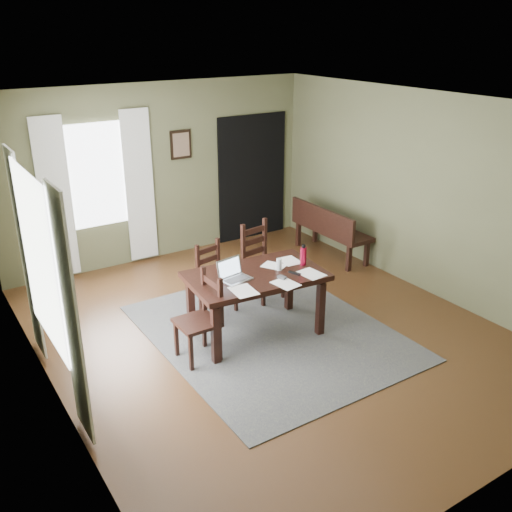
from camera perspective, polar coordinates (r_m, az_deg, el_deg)
ground at (r=6.99m, az=1.35°, el=-7.67°), size 5.00×6.00×0.01m
room_shell at (r=6.28m, az=1.50°, el=6.76°), size 5.02×6.02×2.71m
rug at (r=6.98m, az=1.35°, el=-7.59°), size 2.60×3.20×0.01m
dining_table at (r=6.64m, az=-0.05°, el=-2.53°), size 1.65×1.08×0.78m
chair_end at (r=6.29m, az=-5.49°, el=-6.24°), size 0.44×0.44×0.99m
chair_back_left at (r=7.31m, az=-4.10°, el=-2.28°), size 0.47×0.48×0.91m
chair_back_right at (r=7.64m, az=0.54°, el=-0.60°), size 0.52×0.52×1.04m
bench at (r=9.07m, az=7.24°, el=2.90°), size 0.47×1.48×0.83m
laptop at (r=6.45m, az=-2.31°, el=-1.82°), size 0.37×0.32×0.23m
computer_mouse at (r=6.47m, az=2.60°, el=-2.16°), size 0.08×0.11×0.03m
tv_remote at (r=6.61m, az=3.87°, el=-1.70°), size 0.09×0.16×0.02m
drinking_glass at (r=6.67m, az=2.32°, el=-0.84°), size 0.07×0.07×0.14m
water_bottle at (r=6.82m, az=4.75°, el=0.04°), size 0.09×0.09×0.26m
paper_a at (r=6.18m, az=-1.25°, el=-3.51°), size 0.27×0.34×0.00m
paper_b at (r=6.62m, az=5.53°, el=-1.78°), size 0.26×0.33×0.00m
paper_c at (r=6.81m, az=1.80°, el=-0.97°), size 0.31×0.34×0.00m
paper_d at (r=6.95m, az=3.40°, el=-0.48°), size 0.24×0.30×0.00m
paper_e at (r=6.35m, az=2.99°, el=-2.79°), size 0.26×0.32×0.00m
window_left at (r=5.66m, az=-20.92°, el=-0.34°), size 0.01×1.30×1.70m
window_back at (r=8.57m, az=-15.65°, el=7.75°), size 1.00×0.01×1.50m
curtain_left_near at (r=5.03m, az=-18.04°, el=-5.94°), size 0.03×0.48×2.30m
curtain_left_far at (r=6.50m, az=-22.03°, el=0.03°), size 0.03×0.48×2.30m
curtain_back_left at (r=8.45m, az=-19.40°, el=5.34°), size 0.44×0.03×2.30m
curtain_back_right at (r=8.80m, az=-11.58°, el=6.81°), size 0.44×0.03×2.30m
framed_picture at (r=8.97m, az=-7.53°, el=10.99°), size 0.34×0.03×0.44m
doorway_back at (r=9.75m, az=-0.38°, el=7.86°), size 1.30×0.03×2.10m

